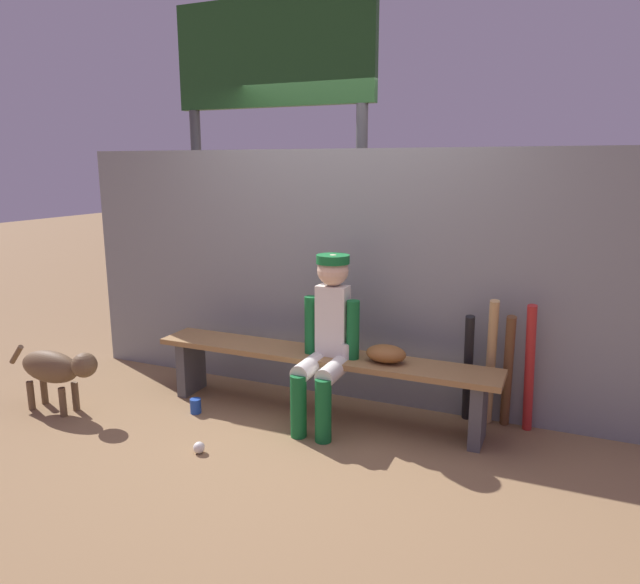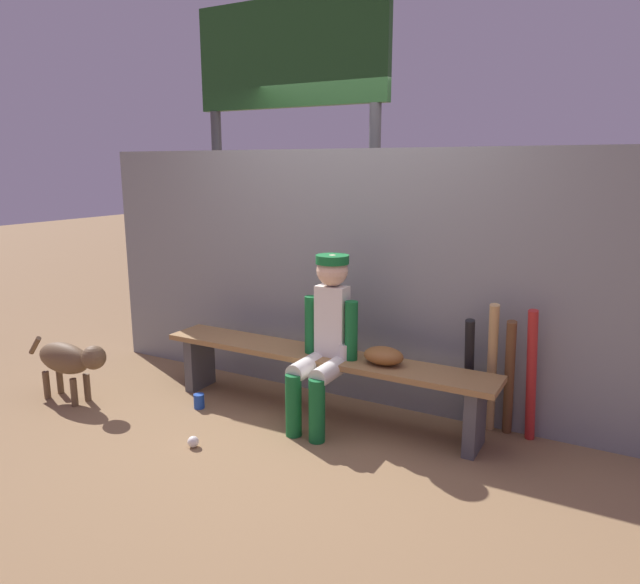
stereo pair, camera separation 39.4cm
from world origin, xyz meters
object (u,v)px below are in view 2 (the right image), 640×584
object	(u,v)px
bat_aluminum_black	(469,374)
baseball	(193,442)
dugout_bench	(320,367)
bat_wood_dark	(509,379)
player_seated	(324,335)
baseball_glove	(384,356)
bat_wood_tan	(492,369)
scoreboard	(294,93)
cup_on_ground	(199,401)
dog	(69,360)
bat_aluminum_red	(531,377)
cup_on_bench	(344,352)

from	to	relation	value
bat_aluminum_black	baseball	bearing A→B (deg)	-142.75
dugout_bench	bat_wood_dark	bearing A→B (deg)	12.85
player_seated	baseball_glove	world-z (taller)	player_seated
bat_wood_tan	scoreboard	xyz separation A→B (m)	(-2.06, 0.88, 1.96)
player_seated	baseball	world-z (taller)	player_seated
cup_on_ground	dog	size ratio (longest dim) A/B	0.13
bat_aluminum_black	cup_on_ground	distance (m)	2.00
baseball	scoreboard	xyz separation A→B (m)	(-0.43, 2.00, 2.39)
player_seated	baseball	bearing A→B (deg)	-128.15
bat_wood_tan	baseball	distance (m)	2.03
dugout_bench	baseball	bearing A→B (deg)	-119.50
dugout_bench	bat_wood_tan	size ratio (longest dim) A/B	2.73
dugout_bench	bat_wood_tan	world-z (taller)	bat_wood_tan
dugout_bench	dog	xyz separation A→B (m)	(-1.81, -0.71, -0.04)
bat_aluminum_red	scoreboard	bearing A→B (deg)	159.25
cup_on_bench	bat_wood_dark	bearing A→B (deg)	17.22
dugout_bench	scoreboard	size ratio (longest dim) A/B	0.74
cup_on_bench	scoreboard	bearing A→B (deg)	133.05
player_seated	bat_wood_dark	world-z (taller)	player_seated
bat_wood_tan	dog	xyz separation A→B (m)	(-2.97, -0.99, -0.13)
dugout_bench	bat_wood_dark	world-z (taller)	bat_wood_dark
dugout_bench	player_seated	world-z (taller)	player_seated
bat_aluminum_red	cup_on_bench	size ratio (longest dim) A/B	8.35
cup_on_bench	baseball_glove	bearing A→B (deg)	7.67
bat_aluminum_red	baseball	distance (m)	2.24
scoreboard	dog	size ratio (longest dim) A/B	4.12
baseball	scoreboard	world-z (taller)	scoreboard
bat_aluminum_red	player_seated	bearing A→B (deg)	-163.17
bat_wood_tan	cup_on_ground	xyz separation A→B (m)	(-2.01, -0.62, -0.41)
player_seated	bat_aluminum_black	distance (m)	1.02
baseball_glove	dog	distance (m)	2.42
bat_wood_tan	dugout_bench	bearing A→B (deg)	-166.33
dugout_bench	baseball	size ratio (longest dim) A/B	34.59
baseball_glove	bat_aluminum_black	size ratio (longest dim) A/B	0.34
scoreboard	bat_wood_dark	bearing A→B (deg)	-21.82
cup_on_ground	baseball_glove	bearing A→B (deg)	14.14
dugout_bench	dog	world-z (taller)	dog
bat_aluminum_red	dog	distance (m)	3.37
dugout_bench	player_seated	size ratio (longest dim) A/B	2.14
bat_aluminum_red	baseball	xyz separation A→B (m)	(-1.89, -1.13, -0.42)
bat_aluminum_black	scoreboard	size ratio (longest dim) A/B	0.23
bat_wood_dark	baseball	xyz separation A→B (m)	(-1.75, -1.13, -0.38)
baseball_glove	scoreboard	distance (m)	2.62
bat_wood_tan	cup_on_bench	size ratio (longest dim) A/B	8.52
bat_wood_dark	cup_on_ground	distance (m)	2.25
baseball_glove	cup_on_bench	bearing A→B (deg)	-172.33
baseball_glove	bat_wood_tan	size ratio (longest dim) A/B	0.30
baseball_glove	bat_wood_tan	distance (m)	0.72
bat_aluminum_black	bat_wood_dark	bearing A→B (deg)	1.17
cup_on_bench	scoreboard	xyz separation A→B (m)	(-1.12, 1.20, 1.90)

